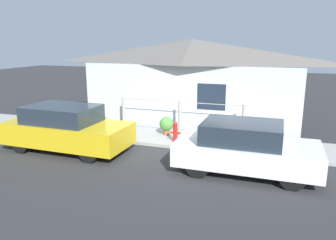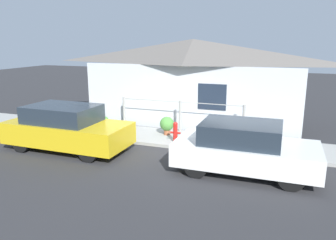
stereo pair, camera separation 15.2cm
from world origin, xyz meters
TOP-DOWN VIEW (x-y plane):
  - ground_plane at (0.00, 0.00)m, footprint 60.00×60.00m
  - sidewalk at (0.00, 0.99)m, footprint 24.00×1.98m
  - house at (0.00, 3.36)m, footprint 9.23×2.23m
  - fence at (0.00, 1.83)m, footprint 4.90×0.10m
  - car_left at (-2.94, -1.23)m, footprint 4.13×1.81m
  - car_right at (2.81, -1.23)m, footprint 3.81×1.82m
  - fire_hydrant at (0.28, 0.40)m, footprint 0.36×0.16m
  - potted_plant_near_hydrant at (-0.31, 1.19)m, footprint 0.53×0.53m
  - potted_plant_by_fence at (-2.99, 1.21)m, footprint 0.38×0.38m

SIDE VIEW (x-z plane):
  - ground_plane at x=0.00m, z-range 0.00..0.00m
  - sidewalk at x=0.00m, z-range 0.00..0.11m
  - potted_plant_by_fence at x=-2.99m, z-range 0.14..0.62m
  - fire_hydrant at x=0.28m, z-range 0.12..0.85m
  - potted_plant_near_hydrant at x=-0.31m, z-range 0.16..0.84m
  - car_right at x=2.81m, z-range 0.00..1.40m
  - car_left at x=-2.94m, z-range -0.01..1.47m
  - fence at x=0.00m, z-range 0.17..1.36m
  - house at x=0.00m, z-range 1.08..4.67m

